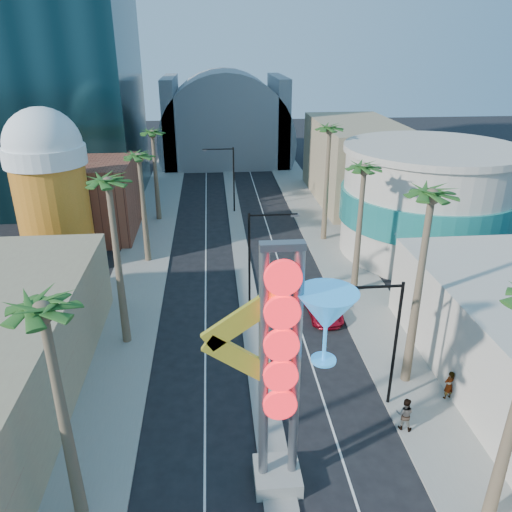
{
  "coord_description": "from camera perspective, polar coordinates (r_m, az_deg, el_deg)",
  "views": [
    {
      "loc": [
        -2.62,
        -14.58,
        19.75
      ],
      "look_at": [
        0.47,
        19.5,
        4.75
      ],
      "focal_mm": 35.0,
      "sensor_mm": 36.0,
      "label": 1
    }
  ],
  "objects": [
    {
      "name": "sidewalk_west",
      "position": [
        53.78,
        -12.16,
        1.66
      ],
      "size": [
        5.0,
        100.0,
        0.15
      ],
      "primitive_type": "cube",
      "color": "gray",
      "rests_on": "ground"
    },
    {
      "name": "sidewalk_east",
      "position": [
        54.7,
        7.99,
        2.35
      ],
      "size": [
        5.0,
        100.0,
        0.15
      ],
      "primitive_type": "cube",
      "color": "gray",
      "rests_on": "ground"
    },
    {
      "name": "median",
      "position": [
        56.2,
        -2.18,
        3.16
      ],
      "size": [
        1.6,
        84.0,
        0.15
      ],
      "primitive_type": "cube",
      "color": "gray",
      "rests_on": "ground"
    },
    {
      "name": "brick_filler_west",
      "position": [
        56.49,
        -18.76,
        6.21
      ],
      "size": [
        10.0,
        10.0,
        8.0
      ],
      "primitive_type": "cube",
      "color": "brown",
      "rests_on": "ground"
    },
    {
      "name": "filler_east",
      "position": [
        66.93,
        11.31,
        10.49
      ],
      "size": [
        10.0,
        20.0,
        10.0
      ],
      "primitive_type": "cube",
      "color": "#967F60",
      "rests_on": "ground"
    },
    {
      "name": "beer_mug",
      "position": [
        48.33,
        -22.51,
        7.61
      ],
      "size": [
        7.0,
        7.0,
        14.5
      ],
      "color": "#C66A1A",
      "rests_on": "ground"
    },
    {
      "name": "turquoise_building",
      "position": [
        51.21,
        18.92,
        5.93
      ],
      "size": [
        16.6,
        16.6,
        10.6
      ],
      "color": "beige",
      "rests_on": "ground"
    },
    {
      "name": "canopy",
      "position": [
        87.98,
        -3.48,
        13.52
      ],
      "size": [
        22.0,
        16.0,
        22.0
      ],
      "color": "slate",
      "rests_on": "ground"
    },
    {
      "name": "neon_sign",
      "position": [
        21.78,
        4.94,
        -11.28
      ],
      "size": [
        6.53,
        2.6,
        12.55
      ],
      "color": "gray",
      "rests_on": "ground"
    },
    {
      "name": "streetlight_0",
      "position": [
        37.77,
        0.06,
        0.49
      ],
      "size": [
        3.79,
        0.25,
        8.0
      ],
      "color": "black",
      "rests_on": "ground"
    },
    {
      "name": "streetlight_1",
      "position": [
        60.47,
        -3.09,
        9.4
      ],
      "size": [
        3.79,
        0.25,
        8.0
      ],
      "color": "black",
      "rests_on": "ground"
    },
    {
      "name": "streetlight_2",
      "position": [
        28.63,
        14.88,
        -8.63
      ],
      "size": [
        3.45,
        0.25,
        8.0
      ],
      "color": "black",
      "rests_on": "ground"
    },
    {
      "name": "palm_0",
      "position": [
        20.3,
        -22.95,
        -7.34
      ],
      "size": [
        2.4,
        2.4,
        11.7
      ],
      "color": "brown",
      "rests_on": "ground"
    },
    {
      "name": "palm_1",
      "position": [
        32.49,
        -16.41,
        6.76
      ],
      "size": [
        2.4,
        2.4,
        12.7
      ],
      "color": "brown",
      "rests_on": "ground"
    },
    {
      "name": "palm_2",
      "position": [
        46.19,
        -13.19,
        10.21
      ],
      "size": [
        2.4,
        2.4,
        11.2
      ],
      "color": "brown",
      "rests_on": "ground"
    },
    {
      "name": "palm_3",
      "position": [
        57.85,
        -11.72,
        12.97
      ],
      "size": [
        2.4,
        2.4,
        11.2
      ],
      "color": "brown",
      "rests_on": "ground"
    },
    {
      "name": "palm_5",
      "position": [
        28.48,
        19.26,
        5.0
      ],
      "size": [
        2.4,
        2.4,
        13.2
      ],
      "color": "brown",
      "rests_on": "ground"
    },
    {
      "name": "palm_6",
      "position": [
        39.61,
        12.2,
        8.79
      ],
      "size": [
        2.4,
        2.4,
        11.7
      ],
      "color": "brown",
      "rests_on": "ground"
    },
    {
      "name": "palm_7",
      "position": [
        50.74,
        8.38,
        13.3
      ],
      "size": [
        2.4,
        2.4,
        12.7
      ],
      "color": "brown",
      "rests_on": "ground"
    },
    {
      "name": "red_pickup",
      "position": [
        38.88,
        7.68,
        -5.92
      ],
      "size": [
        2.46,
        5.04,
        1.38
      ],
      "primitive_type": "imported",
      "rotation": [
        0.0,
        0.0,
        0.03
      ],
      "color": "#AB0D22",
      "rests_on": "ground"
    },
    {
      "name": "pedestrian_a",
      "position": [
        32.24,
        21.19,
        -13.58
      ],
      "size": [
        0.78,
        0.62,
        1.87
      ],
      "primitive_type": "imported",
      "rotation": [
        0.0,
        0.0,
        3.42
      ],
      "color": "gray",
      "rests_on": "sidewalk_east"
    },
    {
      "name": "pedestrian_b",
      "position": [
        29.35,
        16.63,
        -16.91
      ],
      "size": [
        1.17,
        1.06,
        1.95
      ],
      "primitive_type": "imported",
      "rotation": [
        0.0,
        0.0,
        2.73
      ],
      "color": "gray",
      "rests_on": "sidewalk_east"
    }
  ]
}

